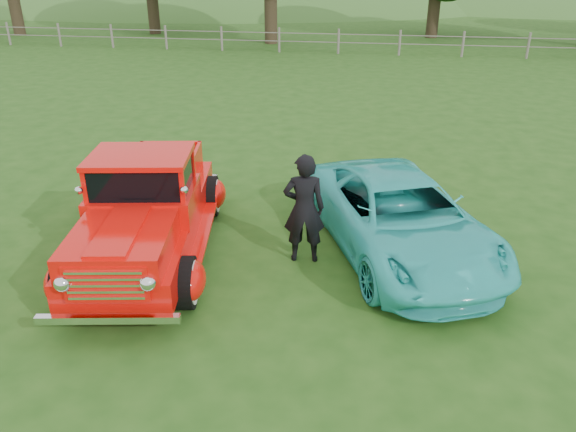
# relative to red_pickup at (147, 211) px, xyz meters

# --- Properties ---
(ground) EXTENTS (140.00, 140.00, 0.00)m
(ground) POSITION_rel_red_pickup_xyz_m (1.33, -0.77, -0.80)
(ground) COLOR #214B14
(ground) RESTS_ON ground
(distant_hills) EXTENTS (116.00, 60.00, 18.00)m
(distant_hills) POSITION_rel_red_pickup_xyz_m (-2.75, 58.69, -5.34)
(distant_hills) COLOR #2E6425
(distant_hills) RESTS_ON ground
(fence_line) EXTENTS (48.00, 0.12, 1.20)m
(fence_line) POSITION_rel_red_pickup_xyz_m (1.33, 21.23, -0.19)
(fence_line) COLOR slate
(fence_line) RESTS_ON ground
(red_pickup) EXTENTS (2.85, 5.21, 1.78)m
(red_pickup) POSITION_rel_red_pickup_xyz_m (0.00, 0.00, 0.00)
(red_pickup) COLOR black
(red_pickup) RESTS_ON ground
(teal_sedan) EXTENTS (3.75, 5.09, 1.29)m
(teal_sedan) POSITION_rel_red_pickup_xyz_m (4.03, 0.75, -0.15)
(teal_sedan) COLOR #32CBC4
(teal_sedan) RESTS_ON ground
(man) EXTENTS (0.72, 0.53, 1.81)m
(man) POSITION_rel_red_pickup_xyz_m (2.52, 0.25, 0.11)
(man) COLOR black
(man) RESTS_ON ground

